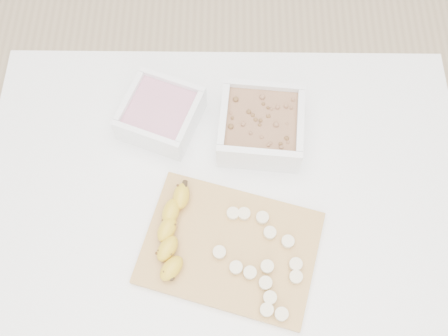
{
  "coord_description": "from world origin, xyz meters",
  "views": [
    {
      "loc": [
        0.0,
        -0.36,
        1.7
      ],
      "look_at": [
        0.0,
        0.03,
        0.81
      ],
      "focal_mm": 40.0,
      "sensor_mm": 36.0,
      "label": 1
    }
  ],
  "objects_px": {
    "bowl_yogurt": "(161,114)",
    "banana": "(173,233)",
    "bowl_granola": "(261,126)",
    "cutting_board": "(230,248)",
    "table": "(224,208)"
  },
  "relations": [
    {
      "from": "cutting_board",
      "to": "banana",
      "type": "xyz_separation_m",
      "value": [
        -0.11,
        0.02,
        0.02
      ]
    },
    {
      "from": "bowl_yogurt",
      "to": "bowl_granola",
      "type": "height_order",
      "value": "bowl_granola"
    },
    {
      "from": "banana",
      "to": "table",
      "type": "bearing_deg",
      "value": 60.55
    },
    {
      "from": "bowl_granola",
      "to": "cutting_board",
      "type": "distance_m",
      "value": 0.26
    },
    {
      "from": "bowl_yogurt",
      "to": "bowl_granola",
      "type": "relative_size",
      "value": 1.05
    },
    {
      "from": "bowl_yogurt",
      "to": "banana",
      "type": "bearing_deg",
      "value": -81.6
    },
    {
      "from": "bowl_yogurt",
      "to": "table",
      "type": "bearing_deg",
      "value": -50.66
    },
    {
      "from": "table",
      "to": "bowl_granola",
      "type": "height_order",
      "value": "bowl_granola"
    },
    {
      "from": "bowl_granola",
      "to": "banana",
      "type": "xyz_separation_m",
      "value": [
        -0.17,
        -0.23,
        -0.01
      ]
    },
    {
      "from": "cutting_board",
      "to": "table",
      "type": "bearing_deg",
      "value": 96.56
    },
    {
      "from": "bowl_granola",
      "to": "banana",
      "type": "height_order",
      "value": "bowl_granola"
    },
    {
      "from": "bowl_yogurt",
      "to": "cutting_board",
      "type": "xyz_separation_m",
      "value": [
        0.15,
        -0.28,
        -0.03
      ]
    },
    {
      "from": "bowl_yogurt",
      "to": "cutting_board",
      "type": "relative_size",
      "value": 0.59
    },
    {
      "from": "bowl_granola",
      "to": "cutting_board",
      "type": "relative_size",
      "value": 0.56
    },
    {
      "from": "cutting_board",
      "to": "banana",
      "type": "distance_m",
      "value": 0.11
    }
  ]
}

